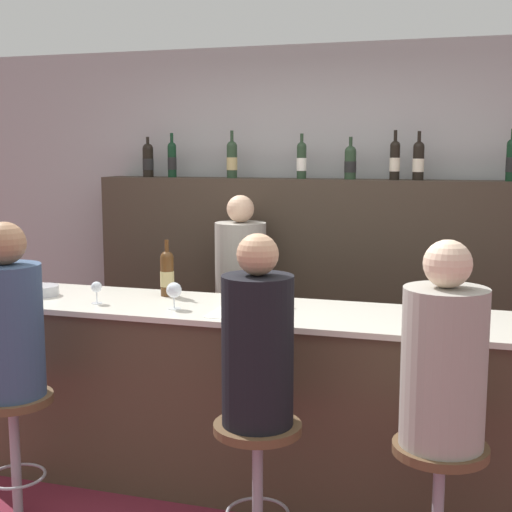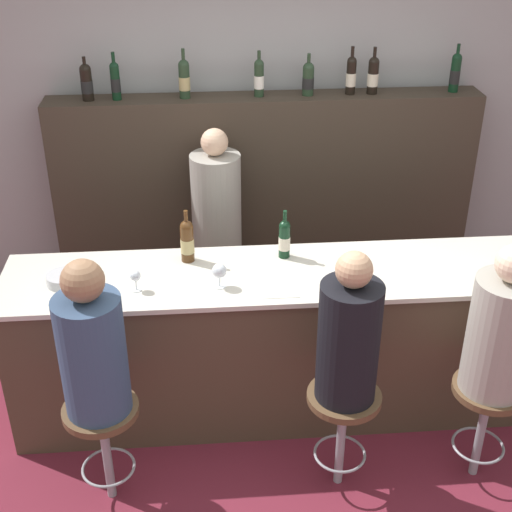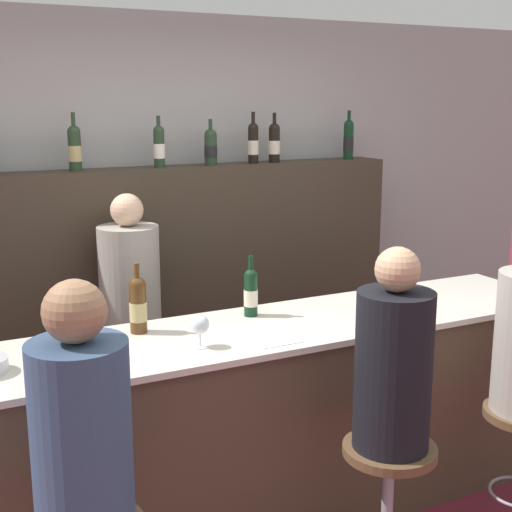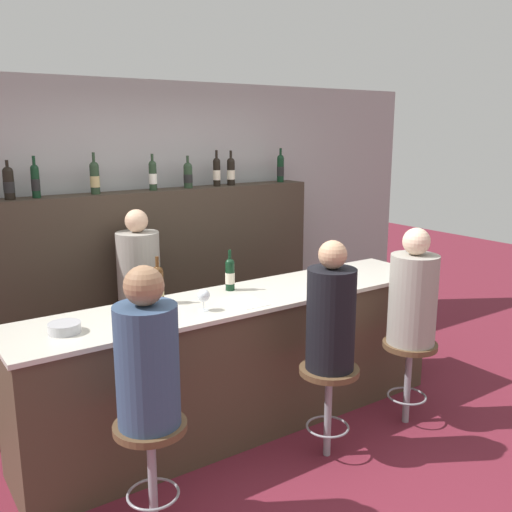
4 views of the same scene
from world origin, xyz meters
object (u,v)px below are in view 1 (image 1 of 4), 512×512
wine_bottle_backbar_4 (350,162)px  wine_bottle_backbar_1 (172,159)px  wine_bottle_backbar_5 (395,160)px  bar_stool_left (14,421)px  guest_seated_middle (258,343)px  wine_bottle_backbar_0 (148,160)px  wine_bottle_backbar_2 (232,159)px  wine_bottle_backbar_7 (512,160)px  bar_stool_right (439,475)px  wine_bottle_backbar_3 (302,160)px  wine_bottle_backbar_6 (418,160)px  metal_bowl (42,291)px  wine_glass_1 (174,291)px  wine_glass_0 (96,288)px  bartender (241,317)px  guest_seated_left (8,321)px  wine_bottle_counter_0 (167,273)px  bar_stool_middle (258,452)px  wine_bottle_counter_1 (262,280)px  guest_seated_right (444,359)px

wine_bottle_backbar_4 → wine_bottle_backbar_1: bearing=180.0°
wine_bottle_backbar_1 → wine_bottle_backbar_5: wine_bottle_backbar_5 is taller
bar_stool_left → guest_seated_middle: (1.28, 0.00, 0.50)m
wine_bottle_backbar_0 → guest_seated_middle: bearing=-54.0°
wine_bottle_backbar_1 → wine_bottle_backbar_2: size_ratio=0.96×
wine_bottle_backbar_2 → bar_stool_left: wine_bottle_backbar_2 is taller
wine_bottle_backbar_7 → bar_stool_right: (-0.32, -2.03, -1.28)m
wine_bottle_backbar_3 → wine_bottle_backbar_5: 0.65m
wine_bottle_backbar_2 → wine_bottle_backbar_6: 1.32m
metal_bowl → wine_bottle_backbar_3: bearing=48.4°
bar_stool_left → metal_bowl: bearing=109.9°
wine_bottle_backbar_1 → wine_glass_1: bearing=-66.5°
wine_bottle_backbar_0 → wine_glass_0: bearing=-75.8°
wine_bottle_backbar_3 → bartender: size_ratio=0.20×
wine_bottle_backbar_1 → guest_seated_middle: wine_bottle_backbar_1 is taller
wine_bottle_backbar_6 → guest_seated_left: 2.81m
wine_bottle_backbar_5 → metal_bowl: size_ratio=1.75×
wine_bottle_counter_0 → wine_bottle_backbar_3: wine_bottle_backbar_3 is taller
bar_stool_left → bar_stool_middle: same height
wine_bottle_counter_1 → wine_bottle_backbar_5: bearing=63.1°
wine_bottle_counter_0 → wine_glass_1: 0.36m
wine_bottle_backbar_6 → guest_seated_right: size_ratio=0.38×
wine_bottle_backbar_1 → wine_bottle_backbar_3: bearing=-0.0°
guest_seated_left → bar_stool_right: (2.07, 0.00, -0.51)m
wine_bottle_backbar_3 → metal_bowl: wine_bottle_backbar_3 is taller
wine_bottle_backbar_2 → bar_stool_right: size_ratio=0.53×
wine_bottle_backbar_4 → wine_bottle_counter_0: bearing=-126.7°
guest_seated_middle → guest_seated_right: guest_seated_right is taller
guest_seated_left → wine_bottle_backbar_6: bearing=48.4°
wine_bottle_counter_1 → wine_bottle_backbar_4: (0.29, 1.17, 0.64)m
wine_glass_1 → bar_stool_middle: (0.63, -0.54, -0.60)m
wine_bottle_counter_1 → wine_bottle_backbar_6: size_ratio=0.94×
wine_bottle_backbar_0 → bar_stool_right: 3.29m
guest_seated_middle → wine_glass_1: bearing=139.2°
wine_bottle_backbar_4 → wine_glass_1: (-0.69, -1.48, -0.66)m
metal_bowl → guest_seated_middle: bearing=-23.1°
bar_stool_right → guest_seated_right: (0.00, 0.00, 0.50)m
metal_bowl → bar_stool_right: (2.30, -0.65, -0.53)m
wine_bottle_backbar_7 → bar_stool_middle: size_ratio=0.53×
wine_bottle_backbar_1 → bar_stool_middle: size_ratio=0.51×
bar_stool_left → wine_glass_0: bearing=71.5°
wine_bottle_backbar_7 → metal_bowl: bearing=-152.2°
wine_bottle_backbar_2 → metal_bowl: bearing=-117.2°
wine_bottle_counter_0 → bartender: (0.19, 0.79, -0.43)m
guest_seated_right → bartender: 2.19m
wine_bottle_counter_0 → wine_bottle_backbar_3: size_ratio=1.04×
wine_glass_0 → guest_seated_right: guest_seated_right is taller
bartender → wine_bottle_backbar_4: bearing=29.4°
wine_bottle_counter_0 → bar_stool_left: (-0.47, -0.86, -0.63)m
metal_bowl → wine_glass_1: bearing=-6.6°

